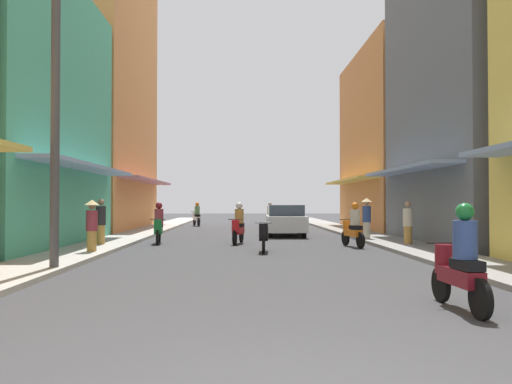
% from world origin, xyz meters
% --- Properties ---
extents(ground_plane, '(97.16, 97.16, 0.00)m').
position_xyz_m(ground_plane, '(0.00, 18.08, 0.00)').
color(ground_plane, '#38383A').
extents(sidewalk_left, '(1.90, 52.17, 0.12)m').
position_xyz_m(sidewalk_left, '(-5.32, 18.08, 0.06)').
color(sidewalk_left, '#ADA89E').
rests_on(sidewalk_left, ground).
extents(sidewalk_right, '(1.90, 52.17, 0.12)m').
position_xyz_m(sidewalk_right, '(5.32, 18.08, 0.06)').
color(sidewalk_right, gray).
rests_on(sidewalk_right, ground).
extents(building_left_far, '(7.05, 12.02, 16.68)m').
position_xyz_m(building_left_far, '(-9.26, 25.50, 8.34)').
color(building_left_far, '#D88C4C').
rests_on(building_left_far, ground).
extents(building_right_mid, '(7.05, 8.87, 14.10)m').
position_xyz_m(building_right_mid, '(9.26, 14.84, 7.04)').
color(building_right_mid, slate).
rests_on(building_right_mid, ground).
extents(building_right_far, '(7.05, 10.56, 10.18)m').
position_xyz_m(building_right_far, '(9.26, 24.92, 5.09)').
color(building_right_far, '#D88C4C').
rests_on(building_right_far, ground).
extents(motorbike_blue, '(0.58, 1.80, 1.58)m').
position_xyz_m(motorbike_blue, '(1.51, 29.63, 0.70)').
color(motorbike_blue, black).
rests_on(motorbike_blue, ground).
extents(motorbike_red, '(0.62, 1.79, 1.58)m').
position_xyz_m(motorbike_red, '(-0.50, 15.39, 0.70)').
color(motorbike_red, black).
rests_on(motorbike_red, ground).
extents(motorbike_maroon, '(0.55, 1.81, 1.58)m').
position_xyz_m(motorbike_maroon, '(2.82, 3.39, 0.70)').
color(motorbike_maroon, black).
rests_on(motorbike_maroon, ground).
extents(motorbike_orange, '(0.63, 1.79, 1.58)m').
position_xyz_m(motorbike_orange, '(3.56, 13.91, 0.70)').
color(motorbike_orange, black).
rests_on(motorbike_orange, ground).
extents(motorbike_white, '(0.74, 1.75, 1.58)m').
position_xyz_m(motorbike_white, '(-3.36, 29.84, 0.70)').
color(motorbike_white, black).
rests_on(motorbike_white, ground).
extents(motorbike_black, '(0.55, 1.81, 0.96)m').
position_xyz_m(motorbike_black, '(0.32, 12.17, 0.50)').
color(motorbike_black, black).
rests_on(motorbike_black, ground).
extents(motorbike_green, '(0.55, 1.81, 1.58)m').
position_xyz_m(motorbike_green, '(-3.55, 15.57, 0.70)').
color(motorbike_green, black).
rests_on(motorbike_green, ground).
extents(parked_car, '(1.87, 4.15, 1.45)m').
position_xyz_m(parked_car, '(1.69, 19.92, 0.74)').
color(parked_car, silver).
rests_on(parked_car, ground).
extents(pedestrian_foreground, '(0.44, 0.44, 1.66)m').
position_xyz_m(pedestrian_foreground, '(-4.85, 11.34, 0.94)').
color(pedestrian_foreground, '#BF8C3F').
rests_on(pedestrian_foreground, ground).
extents(pedestrian_far, '(0.44, 0.44, 1.75)m').
position_xyz_m(pedestrian_far, '(4.70, 16.55, 0.99)').
color(pedestrian_far, beige).
rests_on(pedestrian_far, ground).
extents(pedestrian_crossing, '(0.34, 0.34, 1.62)m').
position_xyz_m(pedestrian_crossing, '(5.44, 13.66, 0.81)').
color(pedestrian_crossing, '#BF8C3F').
rests_on(pedestrian_crossing, ground).
extents(pedestrian_midway, '(0.34, 0.34, 1.70)m').
position_xyz_m(pedestrian_midway, '(-5.29, 13.93, 0.85)').
color(pedestrian_midway, '#BF8C3F').
rests_on(pedestrian_midway, ground).
extents(utility_pole, '(0.20, 1.20, 7.08)m').
position_xyz_m(utility_pole, '(-4.62, 7.65, 3.62)').
color(utility_pole, '#4C4C4F').
rests_on(utility_pole, ground).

